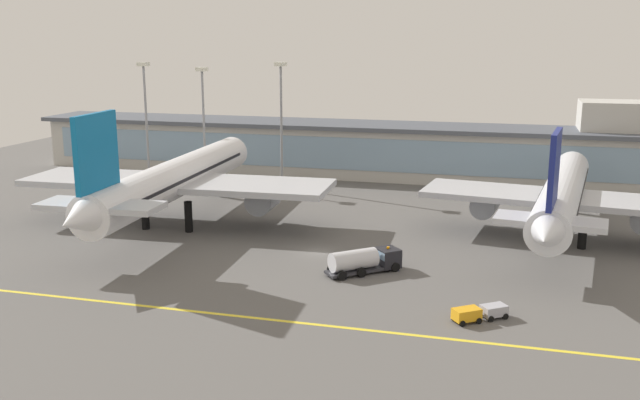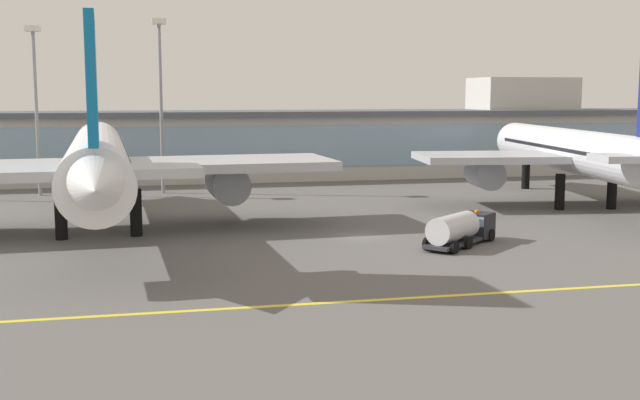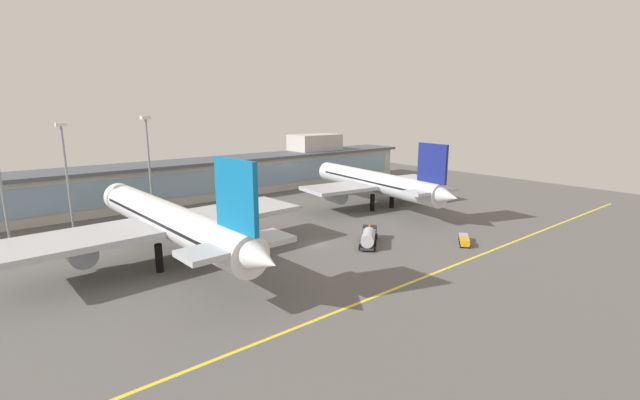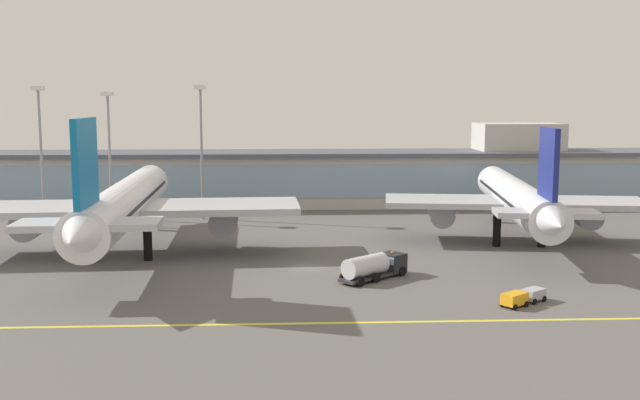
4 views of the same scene
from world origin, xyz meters
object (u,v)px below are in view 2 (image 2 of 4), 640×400
(airliner_near_right, at_px, (576,153))
(apron_light_mast_centre, at_px, (35,84))
(fuel_tanker_truck, at_px, (462,228))
(apron_light_mast_east, at_px, (160,79))
(airliner_near_left, at_px, (97,161))

(airliner_near_right, distance_m, apron_light_mast_centre, 66.97)
(fuel_tanker_truck, bearing_deg, airliner_near_right, 0.95)
(fuel_tanker_truck, xyz_separation_m, apron_light_mast_east, (-24.21, 42.49, 13.34))
(airliner_near_left, distance_m, apron_light_mast_centre, 31.78)
(fuel_tanker_truck, bearing_deg, apron_light_mast_centre, 91.62)
(airliner_near_right, bearing_deg, apron_light_mast_centre, 76.80)
(airliner_near_right, distance_m, fuel_tanker_truck, 30.47)
(airliner_near_right, xyz_separation_m, apron_light_mast_centre, (-62.20, 23.50, 8.03))
(airliner_near_right, relative_size, apron_light_mast_east, 2.29)
(airliner_near_left, height_order, apron_light_mast_centre, apron_light_mast_centre)
(airliner_near_left, xyz_separation_m, apron_light_mast_centre, (-8.77, 29.60, 7.54))
(airliner_near_left, bearing_deg, airliner_near_right, -86.04)
(fuel_tanker_truck, bearing_deg, apron_light_mast_east, 78.91)
(apron_light_mast_centre, xyz_separation_m, apron_light_mast_east, (15.52, -1.04, 0.62))
(airliner_near_right, xyz_separation_m, apron_light_mast_east, (-46.68, 22.46, 8.64))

